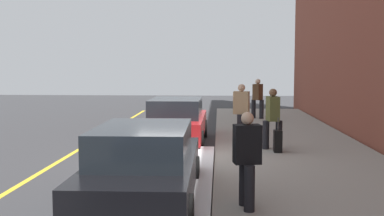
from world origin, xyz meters
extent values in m
plane|color=#333335|center=(0.00, 0.00, 0.00)|extent=(56.00, 56.00, 0.00)
cube|color=gray|center=(0.00, -3.30, 0.07)|extent=(28.00, 4.60, 0.15)
cube|color=gold|center=(0.00, 3.20, 0.00)|extent=(28.00, 0.14, 0.01)
cube|color=white|center=(-2.69, -0.70, 0.11)|extent=(7.07, 0.56, 0.22)
cylinder|color=black|center=(-2.85, 1.10, 0.32)|extent=(0.64, 0.23, 0.64)
cylinder|color=black|center=(-2.83, -0.58, 0.32)|extent=(0.64, 0.23, 0.64)
cylinder|color=black|center=(-5.81, 1.06, 0.32)|extent=(0.64, 0.23, 0.64)
cylinder|color=black|center=(-5.79, -0.62, 0.32)|extent=(0.64, 0.23, 0.64)
cube|color=black|center=(-4.32, 0.24, 0.59)|extent=(4.80, 1.85, 0.64)
cube|color=black|center=(-4.56, 0.24, 1.21)|extent=(2.50, 1.63, 0.60)
cylinder|color=black|center=(4.08, 1.11, 0.32)|extent=(0.64, 0.22, 0.64)
cylinder|color=black|center=(4.07, -0.57, 0.32)|extent=(0.64, 0.22, 0.64)
cylinder|color=black|center=(1.23, 1.14, 0.32)|extent=(0.64, 0.22, 0.64)
cylinder|color=black|center=(1.22, -0.54, 0.32)|extent=(0.64, 0.22, 0.64)
cube|color=maroon|center=(2.65, 0.28, 0.59)|extent=(4.61, 1.84, 0.64)
cube|color=black|center=(2.42, 0.29, 1.21)|extent=(2.40, 1.62, 0.60)
cylinder|color=black|center=(0.98, -2.87, 0.57)|extent=(0.19, 0.19, 0.83)
cylinder|color=black|center=(0.92, -2.48, 0.57)|extent=(0.19, 0.19, 0.83)
cube|color=brown|center=(0.95, -2.67, 1.33)|extent=(0.52, 0.37, 0.71)
sphere|color=brown|center=(0.95, -2.67, 1.80)|extent=(0.23, 0.23, 0.23)
cylinder|color=black|center=(-5.05, -1.62, 0.54)|extent=(0.18, 0.18, 0.78)
cylinder|color=black|center=(-4.70, -1.55, 0.54)|extent=(0.18, 0.18, 0.78)
cube|color=black|center=(-4.88, -1.59, 1.26)|extent=(0.36, 0.49, 0.66)
sphere|color=#D8AD8C|center=(-4.88, -1.59, 1.70)|extent=(0.21, 0.21, 0.21)
cylinder|color=black|center=(9.14, -2.72, 0.58)|extent=(0.20, 0.20, 0.86)
cylinder|color=black|center=(8.95, -3.08, 0.58)|extent=(0.20, 0.20, 0.86)
cube|color=brown|center=(9.05, -2.90, 1.37)|extent=(0.58, 0.51, 0.73)
sphere|color=beige|center=(9.05, -2.90, 1.86)|extent=(0.24, 0.24, 0.24)
cylinder|color=black|center=(2.74, -1.88, 0.58)|extent=(0.20, 0.20, 0.86)
cylinder|color=black|center=(2.35, -1.80, 0.58)|extent=(0.20, 0.20, 0.86)
cube|color=tan|center=(2.54, -1.84, 1.38)|extent=(0.41, 0.55, 0.73)
sphere|color=#D8AD8C|center=(2.54, -1.84, 1.87)|extent=(0.24, 0.24, 0.24)
cube|color=black|center=(0.44, -2.77, 0.46)|extent=(0.34, 0.22, 0.62)
cylinder|color=#4C4C4C|center=(0.44, -2.77, 0.95)|extent=(0.03, 0.03, 0.36)
camera|label=1|loc=(-12.74, -1.11, 2.57)|focal=43.93mm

